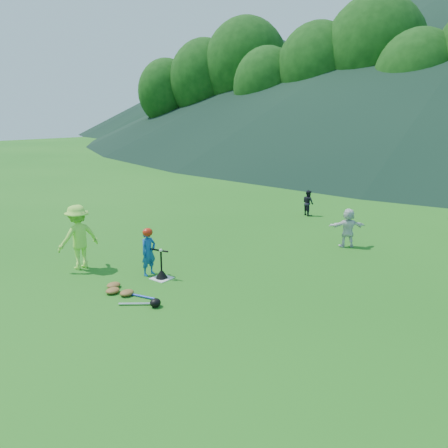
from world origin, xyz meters
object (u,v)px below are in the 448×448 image
object	(u,v)px
adult_coach	(78,237)
fielder_d	(348,228)
home_plate	(162,278)
fielder_b	(308,203)
batter_child	(148,252)
batting_tee	(162,274)
equipment_pile	(126,293)

from	to	relation	value
adult_coach	fielder_d	xyz separation A→B (m)	(4.77, 6.19, -0.25)
home_plate	fielder_b	xyz separation A→B (m)	(-0.43, 8.50, 0.50)
fielder_d	batter_child	bearing A→B (deg)	19.00
batter_child	fielder_d	xyz separation A→B (m)	(2.97, 5.41, 0.00)
fielder_b	batting_tee	xyz separation A→B (m)	(0.43, -8.50, -0.38)
batter_child	fielder_b	bearing A→B (deg)	1.63
batter_child	adult_coach	bearing A→B (deg)	115.08
home_plate	equipment_pile	distance (m)	1.23
home_plate	adult_coach	world-z (taller)	adult_coach
home_plate	fielder_d	bearing A→B (deg)	65.05
adult_coach	fielder_d	world-z (taller)	adult_coach
fielder_b	equipment_pile	size ratio (longest dim) A/B	0.57
batting_tee	home_plate	bearing A→B (deg)	0.00
adult_coach	fielder_b	xyz separation A→B (m)	(1.82, 9.28, -0.34)
adult_coach	fielder_d	bearing A→B (deg)	149.88
fielder_b	equipment_pile	distance (m)	9.74
batter_child	fielder_d	world-z (taller)	fielder_d
home_plate	fielder_b	size ratio (longest dim) A/B	0.44
home_plate	fielder_d	xyz separation A→B (m)	(2.52, 5.41, 0.59)
batter_child	fielder_b	world-z (taller)	batter_child
fielder_d	batting_tee	bearing A→B (deg)	22.78
fielder_b	fielder_d	xyz separation A→B (m)	(2.95, -3.09, 0.09)
home_plate	equipment_pile	bearing A→B (deg)	-83.96
home_plate	batting_tee	world-z (taller)	batting_tee
fielder_d	equipment_pile	world-z (taller)	fielder_d
fielder_b	equipment_pile	bearing A→B (deg)	120.89
adult_coach	equipment_pile	xyz separation A→B (m)	(2.38, -0.44, -0.78)
batter_child	batting_tee	distance (m)	0.65
fielder_b	fielder_d	size ratio (longest dim) A/B	0.85
fielder_d	batting_tee	world-z (taller)	fielder_d
adult_coach	equipment_pile	bearing A→B (deg)	87.09
adult_coach	fielder_d	distance (m)	7.82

